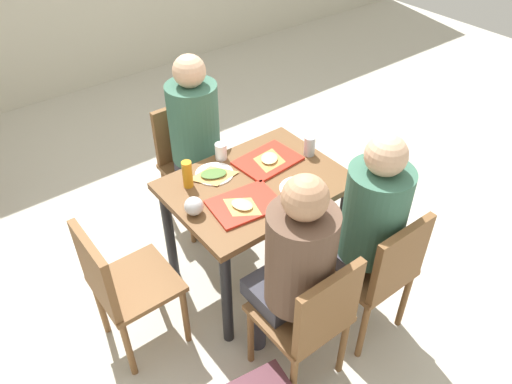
# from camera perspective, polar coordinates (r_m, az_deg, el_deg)

# --- Properties ---
(ground_plane) EXTENTS (10.00, 10.00, 0.02)m
(ground_plane) POSITION_cam_1_polar(r_m,az_deg,el_deg) (3.29, 0.00, -9.27)
(ground_plane) COLOR beige
(main_table) EXTENTS (0.98, 0.72, 0.75)m
(main_table) POSITION_cam_1_polar(r_m,az_deg,el_deg) (2.85, 0.00, -0.69)
(main_table) COLOR brown
(main_table) RESTS_ON ground_plane
(chair_near_left) EXTENTS (0.40, 0.40, 0.86)m
(chair_near_left) POSITION_cam_1_polar(r_m,az_deg,el_deg) (2.43, 6.36, -14.07)
(chair_near_left) COLOR brown
(chair_near_left) RESTS_ON ground_plane
(chair_near_right) EXTENTS (0.40, 0.40, 0.86)m
(chair_near_right) POSITION_cam_1_polar(r_m,az_deg,el_deg) (2.69, 14.13, -8.62)
(chair_near_right) COLOR brown
(chair_near_right) RESTS_ON ground_plane
(chair_far_side) EXTENTS (0.40, 0.40, 0.86)m
(chair_far_side) POSITION_cam_1_polar(r_m,az_deg,el_deg) (3.42, -7.67, 4.08)
(chair_far_side) COLOR brown
(chair_far_side) RESTS_ON ground_plane
(chair_left_end) EXTENTS (0.40, 0.40, 0.86)m
(chair_left_end) POSITION_cam_1_polar(r_m,az_deg,el_deg) (2.64, -15.42, -10.10)
(chair_left_end) COLOR brown
(chair_left_end) RESTS_ON ground_plane
(person_in_red) EXTENTS (0.32, 0.42, 1.27)m
(person_in_red) POSITION_cam_1_polar(r_m,az_deg,el_deg) (2.31, 4.41, -8.22)
(person_in_red) COLOR #383842
(person_in_red) RESTS_ON ground_plane
(person_in_brown_jacket) EXTENTS (0.32, 0.42, 1.27)m
(person_in_brown_jacket) POSITION_cam_1_polar(r_m,az_deg,el_deg) (2.58, 12.65, -3.15)
(person_in_brown_jacket) COLOR #383842
(person_in_brown_jacket) RESTS_ON ground_plane
(person_far_side) EXTENTS (0.32, 0.42, 1.27)m
(person_far_side) POSITION_cam_1_polar(r_m,az_deg,el_deg) (3.18, -6.72, 6.59)
(person_far_side) COLOR #383842
(person_far_side) RESTS_ON ground_plane
(tray_red_near) EXTENTS (0.39, 0.30, 0.02)m
(tray_red_near) POSITION_cam_1_polar(r_m,az_deg,el_deg) (2.61, -1.28, -1.42)
(tray_red_near) COLOR red
(tray_red_near) RESTS_ON main_table
(tray_red_far) EXTENTS (0.38, 0.29, 0.02)m
(tray_red_far) POSITION_cam_1_polar(r_m,az_deg,el_deg) (2.92, 1.37, 3.61)
(tray_red_far) COLOR red
(tray_red_far) RESTS_ON main_table
(paper_plate_center) EXTENTS (0.22, 0.22, 0.01)m
(paper_plate_center) POSITION_cam_1_polar(r_m,az_deg,el_deg) (2.83, -4.82, 2.09)
(paper_plate_center) COLOR white
(paper_plate_center) RESTS_ON main_table
(paper_plate_near_edge) EXTENTS (0.22, 0.22, 0.01)m
(paper_plate_near_edge) POSITION_cam_1_polar(r_m,az_deg,el_deg) (2.73, 5.00, 0.40)
(paper_plate_near_edge) COLOR white
(paper_plate_near_edge) RESTS_ON main_table
(pizza_slice_a) EXTENTS (0.18, 0.21, 0.02)m
(pizza_slice_a) POSITION_cam_1_polar(r_m,az_deg,el_deg) (2.57, -1.61, -1.56)
(pizza_slice_a) COLOR tan
(pizza_slice_a) RESTS_ON tray_red_near
(pizza_slice_b) EXTENTS (0.22, 0.22, 0.02)m
(pizza_slice_b) POSITION_cam_1_polar(r_m,az_deg,el_deg) (2.91, 1.55, 3.82)
(pizza_slice_b) COLOR #C68C47
(pizza_slice_b) RESTS_ON tray_red_far
(pizza_slice_c) EXTENTS (0.25, 0.21, 0.02)m
(pizza_slice_c) POSITION_cam_1_polar(r_m,az_deg,el_deg) (2.81, -4.90, 2.02)
(pizza_slice_c) COLOR tan
(pizza_slice_c) RESTS_ON paper_plate_center
(plastic_cup_a) EXTENTS (0.07, 0.07, 0.10)m
(plastic_cup_a) POSITION_cam_1_polar(r_m,az_deg,el_deg) (2.93, -4.06, 4.70)
(plastic_cup_a) COLOR white
(plastic_cup_a) RESTS_ON main_table
(plastic_cup_b) EXTENTS (0.07, 0.07, 0.10)m
(plastic_cup_b) POSITION_cam_1_polar(r_m,az_deg,el_deg) (2.57, 4.62, -1.03)
(plastic_cup_b) COLOR white
(plastic_cup_b) RESTS_ON main_table
(soda_can) EXTENTS (0.07, 0.07, 0.12)m
(soda_can) POSITION_cam_1_polar(r_m,az_deg,el_deg) (2.97, 6.18, 5.30)
(soda_can) COLOR #B7BCC6
(soda_can) RESTS_ON main_table
(condiment_bottle) EXTENTS (0.06, 0.06, 0.16)m
(condiment_bottle) POSITION_cam_1_polar(r_m,az_deg,el_deg) (2.72, -7.90, 2.04)
(condiment_bottle) COLOR orange
(condiment_bottle) RESTS_ON main_table
(foil_bundle) EXTENTS (0.10, 0.10, 0.10)m
(foil_bundle) POSITION_cam_1_polar(r_m,az_deg,el_deg) (2.55, -7.17, -1.62)
(foil_bundle) COLOR silver
(foil_bundle) RESTS_ON main_table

